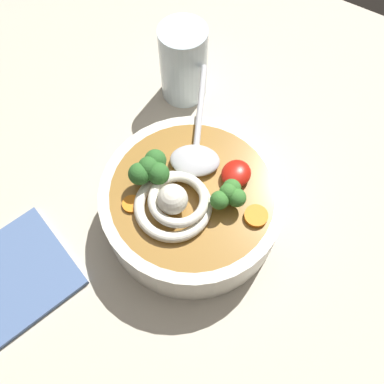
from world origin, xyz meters
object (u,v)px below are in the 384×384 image
folded_napkin (1,286)px  noodle_pile (174,203)px  soup_bowl (192,204)px  soup_spoon (196,151)px  drinking_glass (183,63)px

folded_napkin → noodle_pile: bearing=-38.8°
soup_bowl → noodle_pile: 5.38cm
soup_spoon → noodle_pile: bearing=166.3°
soup_bowl → soup_spoon: soup_spoon is taller
drinking_glass → folded_napkin: (-37.59, 2.42, -5.46)cm
noodle_pile → soup_spoon: size_ratio=0.59×
soup_spoon → drinking_glass: size_ratio=1.44×
noodle_pile → drinking_glass: 23.35cm
drinking_glass → folded_napkin: bearing=176.3°
soup_bowl → folded_napkin: soup_bowl is taller
noodle_pile → folded_napkin: (-17.47, 14.04, -7.77)cm
noodle_pile → soup_spoon: bearing=13.1°
folded_napkin → soup_spoon: bearing=-26.3°
noodle_pile → folded_napkin: noodle_pile is taller
drinking_glass → folded_napkin: drinking_glass is taller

